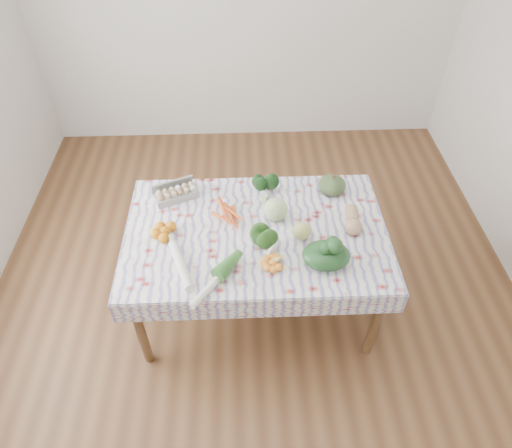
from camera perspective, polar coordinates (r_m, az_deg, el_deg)
name	(u,v)px	position (r m, az deg, el deg)	size (l,w,h in m)	color
ground	(256,301)	(3.47, 0.00, -9.64)	(4.50, 4.50, 0.00)	brown
dining_table	(256,240)	(2.94, 0.00, -1.95)	(1.60, 1.00, 0.75)	brown
tablecloth	(256,231)	(2.89, 0.00, -0.90)	(1.66, 1.06, 0.01)	white
egg_carton	(177,194)	(3.12, -9.91, 3.67)	(0.29, 0.12, 0.08)	#9C9C98
carrot_bunch	(228,216)	(2.95, -3.57, 0.96)	(0.24, 0.21, 0.04)	orange
kale_bunch	(265,187)	(3.09, 1.14, 4.68)	(0.15, 0.13, 0.13)	#163C14
kabocha_squash	(332,185)	(3.16, 9.51, 4.86)	(0.19, 0.19, 0.12)	#40582D
cabbage	(276,210)	(2.91, 2.47, 1.81)	(0.16, 0.16, 0.16)	#B3CD88
butternut_squash	(353,219)	(2.94, 12.04, 0.57)	(0.11, 0.23, 0.11)	tan
orange_cluster	(165,232)	(2.88, -11.32, -0.93)	(0.22, 0.22, 0.07)	orange
broccoli	(267,244)	(2.72, 1.35, -2.48)	(0.16, 0.16, 0.12)	#244F18
mandarin_cluster	(273,262)	(2.67, 2.09, -4.82)	(0.17, 0.17, 0.05)	orange
grapefruit	(302,231)	(2.81, 5.75, -0.86)	(0.11, 0.11, 0.11)	#C2C361
spinach_bag	(326,255)	(2.69, 8.76, -3.89)	(0.28, 0.23, 0.12)	#173818
daikon	(181,265)	(2.69, -9.37, -5.07)	(0.06, 0.06, 0.39)	white
leek	(216,280)	(2.60, -4.99, -7.00)	(0.05, 0.05, 0.43)	white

